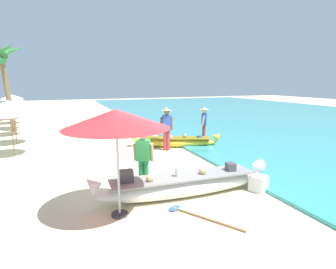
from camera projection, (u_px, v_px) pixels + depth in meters
ground_plane at (153, 189)px, 7.56m from camera, size 80.00×80.00×0.00m
sea at (309, 121)px, 20.12m from camera, size 24.00×56.00×0.10m
boat_white_foreground at (184, 184)px, 7.03m from camera, size 4.78×0.87×0.83m
boat_yellow_midground at (175, 141)px, 12.37m from camera, size 3.83×1.99×0.69m
person_vendor_hatted at (167, 126)px, 11.55m from camera, size 0.58×0.44×1.84m
person_tourist_customer at (143, 157)px, 7.34m from camera, size 0.57×0.44×1.60m
person_vendor_assistant at (204, 122)px, 12.99m from camera, size 0.47×0.56×1.73m
patio_umbrella_large at (116, 119)px, 5.64m from camera, size 2.21×2.21×2.34m
parasol_row_0 at (10, 112)px, 10.50m from camera, size 1.60×1.60×1.91m
parasol_row_1 at (13, 107)px, 12.52m from camera, size 1.60×1.60×1.91m
parasol_row_2 at (8, 103)px, 14.50m from camera, size 1.60×1.60×1.91m
parasol_row_3 at (9, 101)px, 16.48m from camera, size 1.60×1.60×1.91m
parasol_row_4 at (11, 98)px, 18.70m from camera, size 1.60×1.60×1.91m
parasol_row_5 at (12, 97)px, 20.95m from camera, size 1.60×1.60×1.91m
palm_tree_leaning_seaward at (1, 60)px, 15.27m from camera, size 2.94×2.67×5.04m
cooler_box at (259, 184)px, 7.35m from camera, size 0.52×0.51×0.42m
paddle at (195, 215)px, 6.00m from camera, size 1.14×1.63×0.05m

